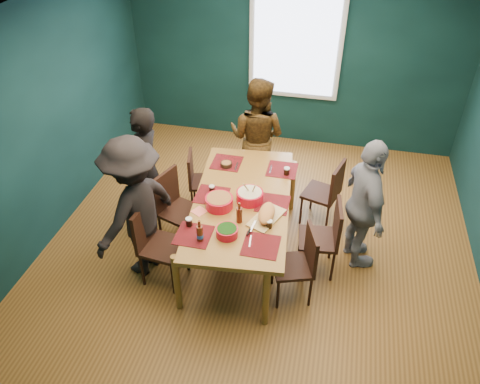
% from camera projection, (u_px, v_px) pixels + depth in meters
% --- Properties ---
extents(room, '(5.01, 5.01, 2.71)m').
position_uv_depth(room, '(268.00, 131.00, 5.13)').
color(room, olive).
rests_on(room, ground).
extents(dining_table, '(1.23, 2.15, 0.78)m').
position_uv_depth(dining_table, '(242.00, 205.00, 5.14)').
color(dining_table, olive).
rests_on(dining_table, floor).
extents(chair_left_far, '(0.45, 0.45, 0.82)m').
position_uv_depth(chair_left_far, '(198.00, 177.00, 5.98)').
color(chair_left_far, black).
rests_on(chair_left_far, floor).
extents(chair_left_mid, '(0.54, 0.54, 0.93)m').
position_uv_depth(chair_left_mid, '(174.00, 203.00, 5.44)').
color(chair_left_mid, black).
rests_on(chair_left_mid, floor).
extents(chair_left_near, '(0.47, 0.47, 0.94)m').
position_uv_depth(chair_left_near, '(155.00, 239.00, 4.94)').
color(chair_left_near, black).
rests_on(chair_left_near, floor).
extents(chair_right_far, '(0.50, 0.50, 0.89)m').
position_uv_depth(chair_right_far, '(328.00, 189.00, 5.69)').
color(chair_right_far, black).
rests_on(chair_right_far, floor).
extents(chair_right_mid, '(0.46, 0.46, 0.91)m').
position_uv_depth(chair_right_mid, '(327.00, 233.00, 5.03)').
color(chair_right_mid, black).
rests_on(chair_right_mid, floor).
extents(chair_right_near, '(0.50, 0.50, 0.87)m').
position_uv_depth(chair_right_near, '(301.00, 260.00, 4.75)').
color(chair_right_near, black).
rests_on(chair_right_near, floor).
extents(person_far_left, '(0.43, 0.61, 1.59)m').
position_uv_depth(person_far_left, '(145.00, 170.00, 5.54)').
color(person_far_left, black).
rests_on(person_far_left, floor).
extents(person_back, '(0.90, 0.77, 1.62)m').
position_uv_depth(person_back, '(257.00, 137.00, 6.13)').
color(person_back, black).
rests_on(person_back, floor).
extents(person_right, '(0.67, 1.00, 1.58)m').
position_uv_depth(person_right, '(365.00, 206.00, 5.00)').
color(person_right, white).
rests_on(person_right, floor).
extents(person_near_left, '(0.97, 1.23, 1.67)m').
position_uv_depth(person_near_left, '(136.00, 209.00, 4.89)').
color(person_near_left, black).
rests_on(person_near_left, floor).
extents(bowl_salad, '(0.30, 0.30, 0.12)m').
position_uv_depth(bowl_salad, '(219.00, 202.00, 4.96)').
color(bowl_salad, red).
rests_on(bowl_salad, dining_table).
extents(bowl_dumpling, '(0.29, 0.29, 0.27)m').
position_uv_depth(bowl_dumpling, '(250.00, 196.00, 5.04)').
color(bowl_dumpling, red).
rests_on(bowl_dumpling, dining_table).
extents(bowl_herbs, '(0.22, 0.22, 0.10)m').
position_uv_depth(bowl_herbs, '(227.00, 232.00, 4.60)').
color(bowl_herbs, red).
rests_on(bowl_herbs, dining_table).
extents(cutting_board, '(0.38, 0.58, 0.12)m').
position_uv_depth(cutting_board, '(267.00, 214.00, 4.81)').
color(cutting_board, tan).
rests_on(cutting_board, dining_table).
extents(small_bowl, '(0.14, 0.14, 0.06)m').
position_uv_depth(small_bowl, '(226.00, 164.00, 5.60)').
color(small_bowl, black).
rests_on(small_bowl, dining_table).
extents(beer_bottle_a, '(0.07, 0.07, 0.25)m').
position_uv_depth(beer_bottle_a, '(200.00, 234.00, 4.52)').
color(beer_bottle_a, '#4E1B0D').
rests_on(beer_bottle_a, dining_table).
extents(beer_bottle_b, '(0.06, 0.06, 0.24)m').
position_uv_depth(beer_bottle_b, '(239.00, 215.00, 4.75)').
color(beer_bottle_b, '#4E1B0D').
rests_on(beer_bottle_b, dining_table).
extents(cola_glass_a, '(0.07, 0.07, 0.10)m').
position_uv_depth(cola_glass_a, '(189.00, 222.00, 4.72)').
color(cola_glass_a, black).
rests_on(cola_glass_a, dining_table).
extents(cola_glass_b, '(0.06, 0.06, 0.09)m').
position_uv_depth(cola_glass_b, '(269.00, 224.00, 4.70)').
color(cola_glass_b, black).
rests_on(cola_glass_b, dining_table).
extents(cola_glass_c, '(0.07, 0.07, 0.10)m').
position_uv_depth(cola_glass_c, '(287.00, 171.00, 5.45)').
color(cola_glass_c, black).
rests_on(cola_glass_c, dining_table).
extents(cola_glass_d, '(0.06, 0.06, 0.09)m').
position_uv_depth(cola_glass_d, '(212.00, 189.00, 5.17)').
color(cola_glass_d, black).
rests_on(cola_glass_d, dining_table).
extents(napkin_a, '(0.15, 0.15, 0.00)m').
position_uv_depth(napkin_a, '(277.00, 199.00, 5.11)').
color(napkin_a, '#FF7B6B').
rests_on(napkin_a, dining_table).
extents(napkin_b, '(0.18, 0.18, 0.00)m').
position_uv_depth(napkin_b, '(199.00, 211.00, 4.93)').
color(napkin_b, '#FF7B6B').
rests_on(napkin_b, dining_table).
extents(napkin_c, '(0.20, 0.20, 0.00)m').
position_uv_depth(napkin_c, '(257.00, 245.00, 4.52)').
color(napkin_c, '#FF7B6B').
rests_on(napkin_c, dining_table).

